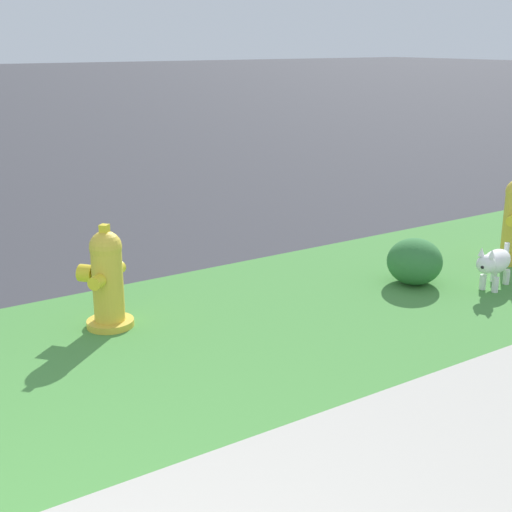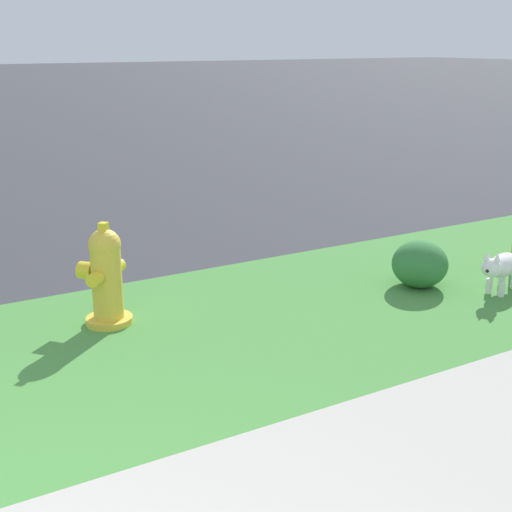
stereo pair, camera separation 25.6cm
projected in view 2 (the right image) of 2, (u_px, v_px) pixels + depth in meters
fire_hydrant_near_corner at (106, 276)px, 4.84m from camera, size 0.35×0.35×0.72m
small_white_dog at (501, 267)px, 5.47m from camera, size 0.51×0.29×0.37m
shrub_bush_far_verge at (420, 264)px, 5.62m from camera, size 0.44×0.44×0.37m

